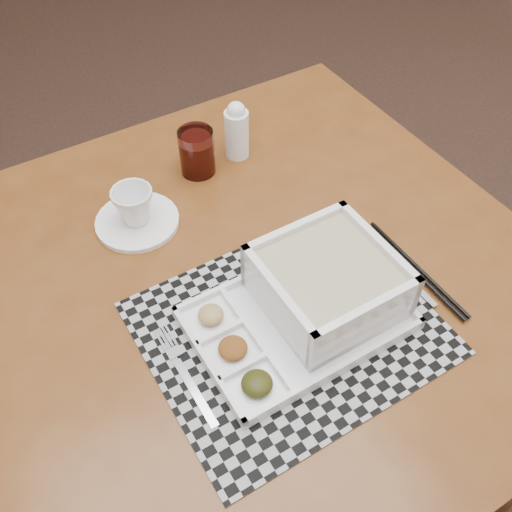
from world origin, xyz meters
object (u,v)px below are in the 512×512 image
(juice_glass, at_px, (197,154))
(creamer_bottle, at_px, (237,130))
(cup, at_px, (134,206))
(serving_tray, at_px, (319,293))
(dining_table, at_px, (254,299))

(juice_glass, xyz_separation_m, creamer_bottle, (0.09, 0.02, 0.02))
(cup, xyz_separation_m, creamer_bottle, (0.24, 0.11, 0.01))
(serving_tray, distance_m, cup, 0.36)
(juice_glass, height_order, creamer_bottle, creamer_bottle)
(serving_tray, bearing_deg, juice_glass, 97.60)
(serving_tray, bearing_deg, dining_table, 118.56)
(juice_glass, bearing_deg, serving_tray, -82.40)
(serving_tray, height_order, creamer_bottle, creamer_bottle)
(dining_table, relative_size, juice_glass, 11.55)
(cup, bearing_deg, dining_table, -47.84)
(cup, bearing_deg, creamer_bottle, 28.94)
(serving_tray, xyz_separation_m, juice_glass, (-0.05, 0.39, 0.00))
(cup, height_order, creamer_bottle, creamer_bottle)
(dining_table, height_order, creamer_bottle, creamer_bottle)
(dining_table, relative_size, creamer_bottle, 8.75)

